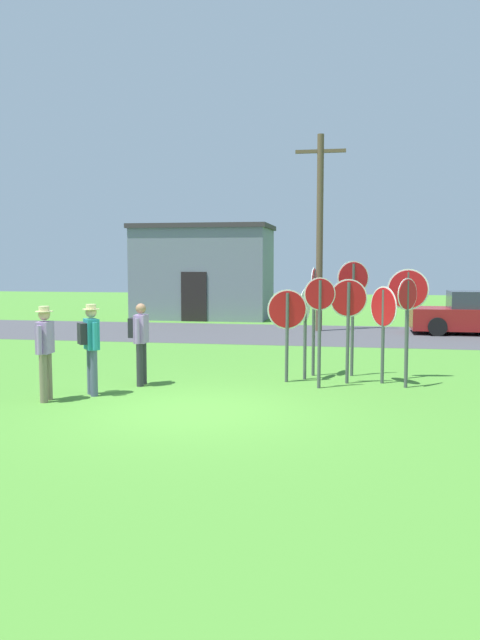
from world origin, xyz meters
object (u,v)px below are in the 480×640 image
(stop_sign_rear_left, at_px, (383,317))
(stop_sign_tallest, at_px, (407,314))
(utility_pole, at_px, (320,229))
(parked_car_on_street, at_px, (476,314))
(stop_sign_nearest, at_px, (305,318))
(person_holding_notes, at_px, (91,343))
(stop_sign_low_front, at_px, (408,303))
(stop_sign_far_back, at_px, (320,314))
(stop_sign_center_cluster, at_px, (287,319))
(person_in_teal, at_px, (140,338))
(stop_sign_rear_right, at_px, (348,312))
(stop_sign_leaning_left, at_px, (353,298))
(stop_sign_leaning_right, at_px, (314,302))
(person_near_signs, at_px, (45,348))

(stop_sign_rear_left, distance_m, stop_sign_tallest, 0.60)
(utility_pole, relative_size, parked_car_on_street, 1.64)
(stop_sign_nearest, bearing_deg, person_holding_notes, -148.24)
(stop_sign_tallest, bearing_deg, parked_car_on_street, 73.15)
(utility_pole, distance_m, stop_sign_low_front, 9.89)
(utility_pole, height_order, stop_sign_far_back, utility_pole)
(utility_pole, bearing_deg, stop_sign_center_cluster, -90.49)
(stop_sign_rear_left, xyz_separation_m, stop_sign_far_back, (-1.27, -0.75, 0.10))
(stop_sign_far_back, height_order, person_in_teal, stop_sign_far_back)
(stop_sign_far_back, xyz_separation_m, stop_sign_low_front, (1.81, 1.44, 0.16))
(stop_sign_rear_right, height_order, stop_sign_far_back, stop_sign_far_back)
(utility_pole, distance_m, stop_sign_leaning_left, 9.56)
(stop_sign_rear_left, relative_size, stop_sign_nearest, 1.03)
(stop_sign_leaning_right, bearing_deg, stop_sign_center_cluster, -118.68)
(person_near_signs, bearing_deg, stop_sign_tallest, 20.66)
(stop_sign_tallest, relative_size, person_near_signs, 1.27)
(utility_pole, distance_m, person_holding_notes, 13.06)
(stop_sign_tallest, bearing_deg, person_holding_notes, -162.97)
(stop_sign_rear_right, height_order, stop_sign_nearest, stop_sign_rear_right)
(utility_pole, bearing_deg, stop_sign_leaning_right, -87.50)
(utility_pole, relative_size, person_holding_notes, 4.07)
(stop_sign_far_back, bearing_deg, stop_sign_leaning_left, 67.28)
(stop_sign_low_front, bearing_deg, stop_sign_nearest, -166.96)
(stop_sign_leaning_right, bearing_deg, parked_car_on_street, 61.46)
(utility_pole, distance_m, stop_sign_leaning_right, 9.61)
(stop_sign_tallest, xyz_separation_m, stop_sign_center_cluster, (-2.42, 0.15, -0.15))
(stop_sign_rear_right, height_order, stop_sign_low_front, stop_sign_low_front)
(stop_sign_far_back, height_order, stop_sign_nearest, stop_sign_far_back)
(utility_pole, distance_m, stop_sign_nearest, 10.15)
(parked_car_on_street, xyz_separation_m, stop_sign_leaning_left, (-4.22, -9.21, 1.06))
(stop_sign_center_cluster, height_order, person_in_teal, stop_sign_center_cluster)
(stop_sign_leaning_left, bearing_deg, stop_sign_leaning_right, -172.52)
(parked_car_on_street, height_order, stop_sign_leaning_right, stop_sign_leaning_right)
(stop_sign_center_cluster, height_order, person_near_signs, stop_sign_center_cluster)
(stop_sign_nearest, relative_size, person_near_signs, 1.13)
(person_near_signs, bearing_deg, person_holding_notes, 47.22)
(stop_sign_rear_right, relative_size, stop_sign_center_cluster, 1.11)
(utility_pole, relative_size, stop_sign_leaning_left, 2.77)
(stop_sign_leaning_right, distance_m, person_in_teal, 3.91)
(stop_sign_center_cluster, distance_m, stop_sign_low_front, 2.70)
(parked_car_on_street, distance_m, stop_sign_nearest, 11.13)
(stop_sign_tallest, height_order, stop_sign_leaning_right, stop_sign_leaning_right)
(stop_sign_nearest, relative_size, stop_sign_low_front, 0.82)
(parked_car_on_street, relative_size, stop_sign_rear_left, 2.12)
(stop_sign_rear_right, relative_size, person_near_signs, 1.26)
(stop_sign_tallest, relative_size, person_holding_notes, 1.27)
(person_holding_notes, bearing_deg, stop_sign_center_cluster, 29.21)
(stop_sign_rear_right, bearing_deg, person_holding_notes, -156.84)
(parked_car_on_street, distance_m, person_holding_notes, 15.22)
(stop_sign_leaning_left, xyz_separation_m, person_near_signs, (-5.47, -3.64, -0.76))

